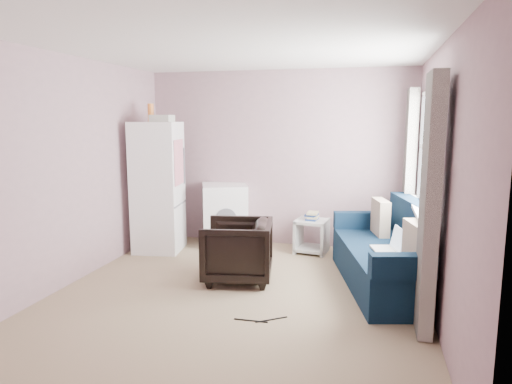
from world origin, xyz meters
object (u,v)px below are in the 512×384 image
at_px(side_table, 312,233).
at_px(sofa, 395,257).
at_px(fridge, 158,186).
at_px(armchair, 237,247).
at_px(washing_machine, 225,213).

bearing_deg(side_table, sofa, -45.36).
bearing_deg(side_table, fridge, -169.00).
height_order(armchair, fridge, fridge).
bearing_deg(washing_machine, fridge, -167.90).
bearing_deg(fridge, armchair, -40.84).
bearing_deg(fridge, sofa, -20.03).
relative_size(armchair, sofa, 0.35).
relative_size(armchair, fridge, 0.38).
distance_m(washing_machine, sofa, 2.61).
xyz_separation_m(washing_machine, sofa, (2.33, -1.17, -0.13)).
height_order(fridge, sofa, fridge).
xyz_separation_m(side_table, sofa, (1.04, -1.06, 0.06)).
distance_m(armchair, sofa, 1.74).
relative_size(armchair, washing_machine, 0.87).
xyz_separation_m(armchair, side_table, (0.68, 1.30, -0.12)).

